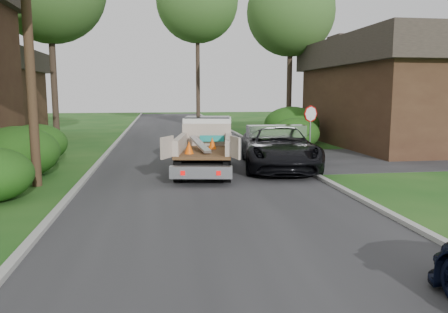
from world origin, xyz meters
TOP-DOWN VIEW (x-y plane):
  - ground at (0.00, 0.00)m, footprint 120.00×120.00m
  - road at (0.00, 10.00)m, footprint 8.00×90.00m
  - side_street at (12.00, 9.00)m, footprint 16.00×7.00m
  - curb_left at (-4.10, 10.00)m, footprint 0.20×90.00m
  - curb_right at (4.10, 10.00)m, footprint 0.20×90.00m
  - stop_sign at (5.20, 9.00)m, footprint 0.71×0.32m
  - utility_pole at (-5.48, 4.98)m, footprint 2.42×1.25m
  - house_right at (13.00, 14.00)m, footprint 9.72×12.96m
  - hedge_left_b at (-6.50, 6.50)m, footprint 2.86×2.86m
  - hedge_left_c at (-6.80, 10.00)m, footprint 2.60×2.60m
  - hedge_right_a at (5.80, 13.00)m, footprint 2.60×2.60m
  - hedge_right_b at (6.50, 16.00)m, footprint 3.38×3.38m
  - tree_right_far at (7.50, 20.00)m, footprint 6.00×6.00m
  - tree_center_far at (2.00, 30.00)m, footprint 7.20×7.20m
  - flatbed_truck at (0.34, 7.38)m, footprint 3.08×5.69m
  - black_pickup at (3.24, 7.17)m, footprint 3.66×6.40m

SIDE VIEW (x-z plane):
  - ground at x=0.00m, z-range 0.00..0.00m
  - road at x=0.00m, z-range -0.01..0.01m
  - side_street at x=12.00m, z-range 0.00..0.02m
  - curb_left at x=-4.10m, z-range 0.00..0.12m
  - curb_right at x=4.10m, z-range 0.00..0.12m
  - black_pickup at x=3.24m, z-range 0.00..1.68m
  - hedge_left_c at x=-6.80m, z-range 0.00..1.70m
  - hedge_right_a at x=5.80m, z-range 0.00..1.70m
  - hedge_left_b at x=-6.50m, z-range 0.00..1.87m
  - hedge_right_b at x=6.50m, z-range 0.00..2.21m
  - flatbed_truck at x=0.34m, z-range 0.09..2.14m
  - stop_sign at x=5.20m, z-range 0.54..3.02m
  - house_right at x=13.00m, z-range 0.06..6.26m
  - utility_pole at x=-5.48m, z-range 0.17..10.17m
  - tree_right_far at x=7.50m, z-range 2.73..14.23m
  - tree_center_far at x=2.00m, z-range 3.68..18.28m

